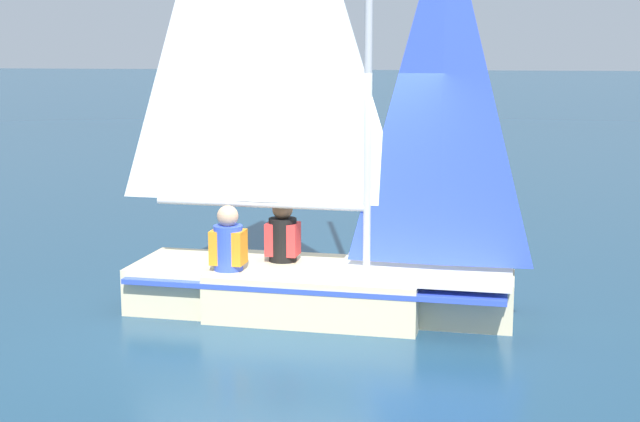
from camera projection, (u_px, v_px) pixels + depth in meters
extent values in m
plane|color=navy|center=(320.00, 313.00, 9.37)|extent=(260.00, 260.00, 0.00)
cube|color=beige|center=(320.00, 290.00, 9.33)|extent=(2.16, 1.34, 0.49)
cube|color=beige|center=(468.00, 299.00, 9.00)|extent=(0.91, 0.74, 0.49)
cube|color=beige|center=(182.00, 282.00, 9.65)|extent=(0.91, 1.14, 0.49)
cube|color=blue|center=(320.00, 276.00, 9.30)|extent=(3.86, 1.36, 0.05)
cube|color=silver|center=(424.00, 271.00, 9.05)|extent=(1.77, 1.23, 0.04)
cylinder|color=#B7B7BC|center=(260.00, 204.00, 9.31)|extent=(2.27, 0.07, 0.07)
pyramid|color=blue|center=(443.00, 87.00, 8.69)|extent=(1.33, 0.05, 3.55)
cube|color=black|center=(138.00, 286.00, 9.77)|extent=(0.08, 0.03, 0.34)
cube|color=black|center=(283.00, 284.00, 9.63)|extent=(0.28, 0.24, 0.45)
cylinder|color=black|center=(283.00, 241.00, 9.54)|extent=(0.30, 0.30, 0.50)
cube|color=red|center=(283.00, 239.00, 9.54)|extent=(0.34, 0.26, 0.35)
sphere|color=brown|center=(283.00, 209.00, 9.48)|extent=(0.22, 0.22, 0.22)
cylinder|color=black|center=(282.00, 201.00, 9.47)|extent=(0.21, 0.21, 0.06)
cube|color=black|center=(229.00, 294.00, 9.23)|extent=(0.28, 0.24, 0.45)
cylinder|color=blue|center=(228.00, 249.00, 9.15)|extent=(0.30, 0.30, 0.50)
cube|color=orange|center=(228.00, 247.00, 9.14)|extent=(0.34, 0.26, 0.35)
sphere|color=tan|center=(228.00, 216.00, 9.08)|extent=(0.22, 0.22, 0.22)
sphere|color=green|center=(456.00, 166.00, 19.80)|extent=(0.61, 0.61, 0.61)
cylinder|color=black|center=(456.00, 137.00, 19.69)|extent=(0.06, 0.06, 0.87)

